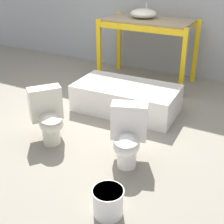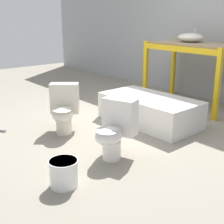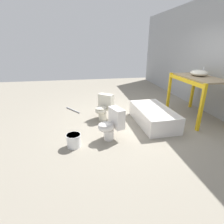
# 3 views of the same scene
# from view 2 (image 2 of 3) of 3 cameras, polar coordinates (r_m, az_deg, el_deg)

# --- Properties ---
(ground_plane) EXTENTS (12.00, 12.00, 0.00)m
(ground_plane) POSITION_cam_2_polar(r_m,az_deg,el_deg) (4.87, 2.29, -1.73)
(ground_plane) COLOR gray
(warehouse_wall_rear) EXTENTS (10.80, 0.08, 3.20)m
(warehouse_wall_rear) POSITION_cam_2_polar(r_m,az_deg,el_deg) (6.28, 18.30, 16.62)
(warehouse_wall_rear) COLOR #9EA0A3
(warehouse_wall_rear) RESTS_ON ground_plane
(shelving_rack) EXTENTS (1.61, 0.87, 1.13)m
(shelving_rack) POSITION_cam_2_polar(r_m,az_deg,el_deg) (5.73, 14.74, 10.26)
(shelving_rack) COLOR yellow
(shelving_rack) RESTS_ON ground_plane
(sink_basin) EXTENTS (0.47, 0.43, 0.24)m
(sink_basin) POSITION_cam_2_polar(r_m,az_deg,el_deg) (5.83, 14.14, 13.07)
(sink_basin) COLOR silver
(sink_basin) RESTS_ON shelving_rack
(bathtub_main) EXTENTS (1.53, 0.84, 0.41)m
(bathtub_main) POSITION_cam_2_polar(r_m,az_deg,el_deg) (4.78, 6.87, 0.73)
(bathtub_main) COLOR white
(bathtub_main) RESTS_ON ground_plane
(toilet_near) EXTENTS (0.62, 0.59, 0.68)m
(toilet_near) POSITION_cam_2_polar(r_m,az_deg,el_deg) (4.38, -8.81, 0.71)
(toilet_near) COLOR silver
(toilet_near) RESTS_ON ground_plane
(toilet_far) EXTENTS (0.50, 0.61, 0.68)m
(toilet_far) POSITION_cam_2_polar(r_m,az_deg,el_deg) (3.56, 0.49, -2.98)
(toilet_far) COLOR white
(toilet_far) RESTS_ON ground_plane
(bucket_white) EXTENTS (0.29, 0.29, 0.27)m
(bucket_white) POSITION_cam_2_polar(r_m,az_deg,el_deg) (3.09, -8.81, -10.87)
(bucket_white) COLOR white
(bucket_white) RESTS_ON ground_plane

